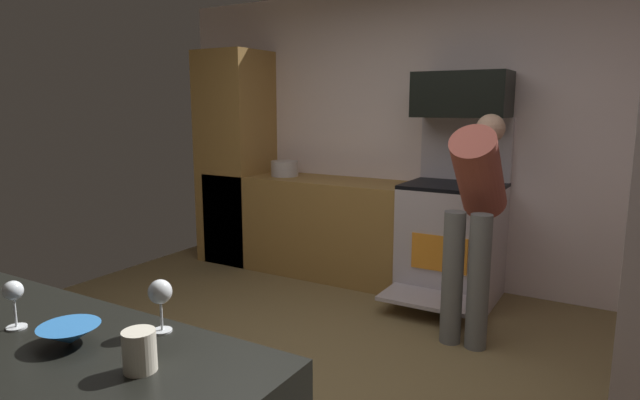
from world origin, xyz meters
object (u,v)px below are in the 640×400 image
(mixing_bowl_large, at_px, (70,335))
(mug_tea, at_px, (140,351))
(wine_glass_far, at_px, (160,294))
(stock_pot, at_px, (285,168))
(person_cook, at_px, (475,207))
(microwave, at_px, (462,95))
(wine_glass_near, at_px, (13,294))
(oven_range, at_px, (452,237))

(mixing_bowl_large, distance_m, mug_tea, 0.30)
(wine_glass_far, relative_size, stock_pot, 0.62)
(stock_pot, bearing_deg, person_cook, -19.49)
(microwave, distance_m, person_cook, 1.14)
(stock_pot, bearing_deg, mug_tea, -61.42)
(mixing_bowl_large, bearing_deg, mug_tea, -1.30)
(microwave, xyz_separation_m, wine_glass_far, (0.03, -3.24, -0.64))
(wine_glass_near, distance_m, wine_glass_far, 0.46)
(mug_tea, bearing_deg, oven_range, 92.86)
(person_cook, height_order, wine_glass_far, person_cook)
(wine_glass_near, relative_size, wine_glass_far, 0.93)
(microwave, height_order, mixing_bowl_large, microwave)
(mixing_bowl_large, bearing_deg, wine_glass_near, -176.01)
(wine_glass_far, xyz_separation_m, stock_pot, (-1.70, 3.16, -0.05))
(wine_glass_far, bearing_deg, mixing_bowl_large, -130.79)
(oven_range, bearing_deg, mixing_bowl_large, -92.30)
(stock_pot, bearing_deg, oven_range, -0.53)
(oven_range, height_order, wine_glass_far, oven_range)
(microwave, height_order, wine_glass_near, microwave)
(mug_tea, bearing_deg, mixing_bowl_large, 178.70)
(person_cook, distance_m, wine_glass_far, 2.47)
(microwave, distance_m, wine_glass_near, 3.53)
(mixing_bowl_large, bearing_deg, microwave, 87.76)
(person_cook, bearing_deg, mug_tea, -93.91)
(person_cook, relative_size, wine_glass_far, 9.22)
(microwave, distance_m, stock_pot, 1.80)
(microwave, relative_size, mixing_bowl_large, 4.24)
(mixing_bowl_large, relative_size, stock_pot, 0.66)
(microwave, relative_size, stock_pot, 2.81)
(microwave, bearing_deg, wine_glass_near, -96.19)
(microwave, bearing_deg, wine_glass_far, -89.42)
(microwave, bearing_deg, mixing_bowl_large, -92.24)
(oven_range, xyz_separation_m, mug_tea, (0.17, -3.34, 0.45))
(wine_glass_far, bearing_deg, stock_pot, 118.23)
(microwave, height_order, stock_pot, microwave)
(person_cook, bearing_deg, wine_glass_near, -105.20)
(microwave, relative_size, mug_tea, 6.78)
(wine_glass_far, bearing_deg, person_cook, 82.66)
(mixing_bowl_large, height_order, wine_glass_far, wine_glass_far)
(mixing_bowl_large, height_order, mug_tea, mug_tea)
(microwave, distance_m, mixing_bowl_large, 3.51)
(wine_glass_near, height_order, mug_tea, wine_glass_near)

